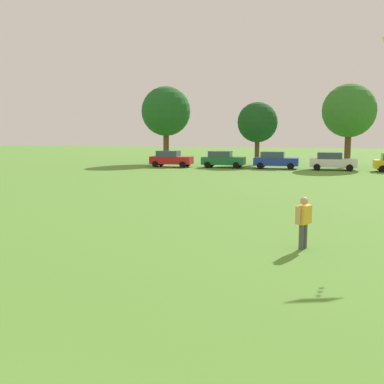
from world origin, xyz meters
The scene contains 9 objects.
ground_plane centered at (0.00, 30.00, 0.00)m, with size 160.00×160.00×0.00m, color #568C33.
adult_bystander centered at (4.17, 12.67, 0.96)m, with size 0.49×0.71×1.61m.
parked_car_red_0 centered at (-10.39, 44.51, 0.86)m, with size 4.30×2.02×1.68m.
parked_car_green_1 centered at (-4.97, 44.89, 0.86)m, with size 4.30×2.02×1.68m.
parked_car_blue_2 centered at (0.31, 44.96, 0.86)m, with size 4.30×2.02×1.68m.
parked_car_white_3 centered at (5.70, 44.45, 0.86)m, with size 4.30×2.02×1.68m.
tree_far_left centered at (-12.72, 50.02, 5.94)m, with size 5.65×5.65×8.80m.
tree_center centered at (-2.21, 50.29, 4.64)m, with size 4.41×4.41×6.88m.
tree_far_right centered at (7.29, 49.42, 5.75)m, with size 5.46×5.46×8.51m.
Camera 1 is at (4.61, -1.87, 3.57)m, focal length 43.90 mm.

